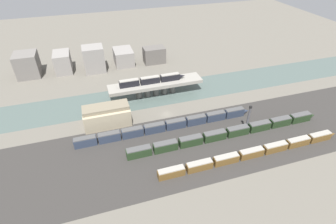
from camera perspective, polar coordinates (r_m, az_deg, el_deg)
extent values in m
plane|color=#666056|center=(126.35, -0.32, -0.51)|extent=(400.00, 400.00, 0.00)
cube|color=#33302D|center=(108.78, 3.45, -7.57)|extent=(280.00, 42.00, 0.01)
cube|color=#4C5B56|center=(141.84, -2.63, 3.83)|extent=(320.00, 23.20, 0.01)
cube|color=gray|center=(138.57, -2.70, 6.13)|extent=(49.77, 9.66, 1.81)
cylinder|color=slate|center=(138.71, -6.37, 4.20)|extent=(3.12, 3.12, 5.60)
cylinder|color=slate|center=(139.48, -4.50, 4.51)|extent=(3.12, 3.12, 5.60)
cylinder|color=slate|center=(140.41, -2.66, 4.81)|extent=(3.12, 3.12, 5.60)
cylinder|color=slate|center=(141.47, -0.84, 5.10)|extent=(3.12, 3.12, 5.60)
cylinder|color=slate|center=(142.68, 0.95, 5.38)|extent=(3.12, 3.12, 5.60)
cube|color=black|center=(134.99, -8.45, 6.16)|extent=(10.08, 2.63, 3.27)
cube|color=#9E998E|center=(134.12, -8.51, 6.84)|extent=(9.67, 2.42, 0.40)
cube|color=black|center=(136.73, -3.95, 6.87)|extent=(10.08, 2.63, 3.27)
cube|color=#9E998E|center=(135.87, -3.98, 7.55)|extent=(9.67, 2.42, 0.40)
cube|color=black|center=(139.30, 0.43, 7.52)|extent=(10.08, 2.63, 3.27)
cube|color=#9E998E|center=(138.45, 0.43, 8.20)|extent=(9.67, 2.42, 0.40)
cone|color=black|center=(141.38, 3.08, 7.84)|extent=(3.53, 2.37, 2.37)
cube|color=brown|center=(96.68, 0.71, -13.11)|extent=(10.00, 2.72, 3.13)
cube|color=#9E998E|center=(95.37, 0.72, -12.41)|extent=(9.60, 2.50, 0.40)
cube|color=brown|center=(99.57, 6.84, -11.61)|extent=(10.00, 2.72, 3.13)
cube|color=#9E998E|center=(98.30, 6.91, -10.90)|extent=(9.60, 2.50, 0.40)
cube|color=brown|center=(103.54, 12.50, -10.09)|extent=(10.00, 2.72, 3.13)
cube|color=#9E998E|center=(102.32, 12.62, -9.39)|extent=(9.60, 2.50, 0.40)
cube|color=brown|center=(108.48, 17.64, -8.61)|extent=(10.00, 2.72, 3.13)
cube|color=#9E998E|center=(107.31, 17.81, -7.93)|extent=(9.60, 2.50, 0.40)
cube|color=brown|center=(114.25, 22.27, -7.21)|extent=(10.00, 2.72, 3.13)
cube|color=#9E998E|center=(113.15, 22.47, -6.55)|extent=(9.60, 2.50, 0.40)
cube|color=brown|center=(120.75, 26.40, -5.92)|extent=(10.00, 2.72, 3.13)
cube|color=#9E998E|center=(119.70, 26.62, -5.28)|extent=(9.60, 2.50, 0.40)
cube|color=brown|center=(127.86, 30.07, -4.74)|extent=(10.00, 2.72, 3.13)
cube|color=#9E998E|center=(126.87, 30.30, -4.12)|extent=(9.60, 2.50, 0.40)
cone|color=brown|center=(132.58, 32.11, -4.12)|extent=(3.50, 2.45, 2.45)
cube|color=#23381E|center=(104.27, -6.34, -8.73)|extent=(9.89, 3.10, 3.56)
cube|color=#4C4C4C|center=(102.92, -6.41, -7.93)|extent=(9.49, 2.86, 0.40)
cube|color=#23381E|center=(106.02, -0.56, -7.56)|extent=(9.89, 3.10, 3.56)
cube|color=#4C4C4C|center=(104.69, -0.57, -6.76)|extent=(9.49, 2.86, 0.40)
cube|color=#23381E|center=(108.83, 4.95, -6.37)|extent=(9.89, 3.10, 3.56)
cube|color=#4C4C4C|center=(107.53, 5.00, -5.58)|extent=(9.49, 2.86, 0.40)
cube|color=#23381E|center=(112.62, 10.11, -5.19)|extent=(9.89, 3.10, 3.56)
cube|color=#4C4C4C|center=(111.37, 10.21, -4.41)|extent=(9.49, 2.86, 0.40)
cube|color=#23381E|center=(117.30, 14.87, -4.06)|extent=(9.89, 3.10, 3.56)
cube|color=#4C4C4C|center=(116.09, 15.02, -3.31)|extent=(9.49, 2.86, 0.40)
cube|color=#23381E|center=(122.76, 19.24, -3.00)|extent=(9.89, 3.10, 3.56)
cube|color=#4C4C4C|center=(121.61, 19.41, -2.27)|extent=(9.49, 2.86, 0.40)
cube|color=#23381E|center=(128.90, 23.20, -2.02)|extent=(9.89, 3.10, 3.56)
cube|color=#4C4C4C|center=(127.81, 23.40, -1.32)|extent=(9.49, 2.86, 0.40)
cube|color=#23381E|center=(135.64, 26.78, -1.13)|extent=(9.89, 3.10, 3.56)
cube|color=#4C4C4C|center=(134.60, 27.00, -0.45)|extent=(9.49, 2.86, 0.40)
cone|color=#23381E|center=(140.13, 28.78, -0.68)|extent=(3.46, 2.79, 2.79)
cube|color=#2D384C|center=(113.20, -17.53, -6.23)|extent=(9.17, 2.84, 3.73)
cube|color=#4C4C4C|center=(111.90, -17.72, -5.44)|extent=(8.80, 2.62, 0.40)
cube|color=#2D384C|center=(112.91, -12.62, -5.38)|extent=(9.17, 2.84, 3.73)
cube|color=#4C4C4C|center=(111.61, -12.76, -4.58)|extent=(8.80, 2.62, 0.40)
cube|color=#2D384C|center=(113.48, -7.74, -4.50)|extent=(9.17, 2.84, 3.73)
cube|color=#4C4C4C|center=(112.18, -7.82, -3.69)|extent=(8.80, 2.62, 0.40)
cube|color=#2D384C|center=(114.87, -2.95, -3.60)|extent=(9.17, 2.84, 3.73)
cube|color=#4C4C4C|center=(113.59, -2.98, -2.79)|extent=(8.80, 2.62, 0.40)
cube|color=#2D384C|center=(117.07, 1.68, -2.70)|extent=(9.17, 2.84, 3.73)
cube|color=#4C4C4C|center=(115.82, 1.69, -1.90)|extent=(8.80, 2.62, 0.40)
cube|color=#2D384C|center=(120.03, 6.10, -1.83)|extent=(9.17, 2.84, 3.73)
cube|color=#4C4C4C|center=(118.81, 6.16, -1.03)|extent=(8.80, 2.62, 0.40)
cube|color=#2D384C|center=(123.69, 10.29, -0.99)|extent=(9.17, 2.84, 3.73)
cube|color=#4C4C4C|center=(122.51, 10.39, -0.21)|extent=(8.80, 2.62, 0.40)
cube|color=#2D384C|center=(128.00, 14.21, -0.20)|extent=(9.17, 2.84, 3.73)
cube|color=#4C4C4C|center=(126.85, 14.34, 0.56)|extent=(8.80, 2.62, 0.40)
cone|color=#2D384C|center=(131.13, 16.53, 0.21)|extent=(3.21, 2.56, 2.56)
cube|color=tan|center=(121.23, -13.12, -0.98)|extent=(20.56, 10.15, 8.02)
cube|color=#7C725C|center=(118.48, -13.43, 0.93)|extent=(20.14, 7.11, 1.76)
cylinder|color=#4C4C51|center=(118.48, 17.02, -1.56)|extent=(0.95, 0.95, 11.66)
cube|color=black|center=(114.92, 17.56, 1.01)|extent=(1.00, 0.70, 1.20)
cube|color=slate|center=(178.91, -28.28, 9.04)|extent=(12.75, 14.06, 14.02)
cube|color=gray|center=(176.18, -21.92, 10.03)|extent=(9.62, 14.84, 12.08)
cube|color=gray|center=(169.97, -15.82, 11.03)|extent=(12.30, 11.32, 15.59)
cube|color=gray|center=(176.77, -9.66, 11.76)|extent=(11.78, 15.72, 9.65)
cube|color=#605B56|center=(176.57, -3.02, 12.29)|extent=(13.78, 8.91, 10.26)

